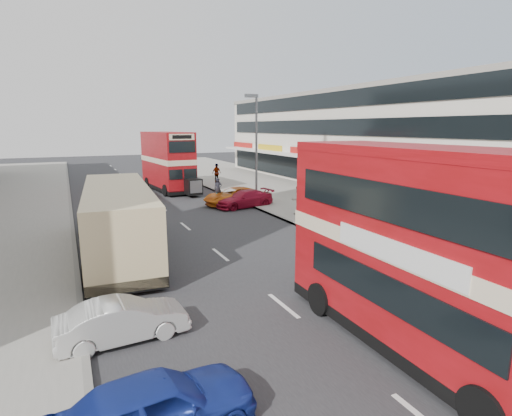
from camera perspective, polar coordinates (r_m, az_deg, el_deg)
ground at (r=12.23m, az=8.68°, el=-17.16°), size 160.00×160.00×0.00m
road_surface at (r=30.05m, az=-13.06°, el=-0.03°), size 12.00×90.00×0.01m
pavement_right at (r=34.54m, az=6.75°, el=1.77°), size 12.00×90.00×0.15m
kerb_left at (r=29.40m, az=-24.74°, el=-0.91°), size 0.20×90.00×0.16m
kerb_right at (r=31.84m, az=-2.30°, el=1.02°), size 0.20×90.00×0.16m
commercial_row at (r=40.40m, az=15.10°, el=9.45°), size 9.90×46.20×9.30m
street_lamp at (r=29.68m, az=-0.08°, el=9.43°), size 1.00×0.20×8.12m
bus_main at (r=11.24m, az=22.25°, el=-5.45°), size 2.74×9.45×5.18m
bus_second at (r=38.04m, az=-12.43°, el=6.52°), size 3.35×9.51×5.20m
coach at (r=19.57m, az=-18.94°, el=-1.28°), size 3.63×11.24×2.93m
car_left_near at (r=8.61m, az=-14.13°, el=-25.78°), size 4.09×2.07×1.34m
car_left_front at (r=12.08m, az=-18.37°, el=-14.90°), size 3.61×1.42×1.17m
car_right_a at (r=29.50m, az=-1.66°, el=1.30°), size 4.56×2.30×1.27m
car_right_b at (r=30.50m, az=-3.07°, el=1.68°), size 4.98×2.67×1.33m
pedestrian_near at (r=26.57m, az=5.96°, el=1.17°), size 0.72×0.49×1.94m
pedestrian_far at (r=41.87m, az=-5.62°, el=4.95°), size 1.26×0.89×1.98m
cyclist at (r=30.81m, az=-5.39°, el=1.75°), size 0.84×1.88×2.03m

